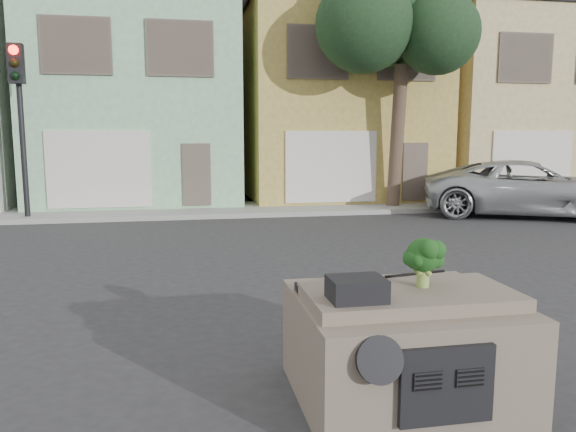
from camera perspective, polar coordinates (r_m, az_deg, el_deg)
name	(u,v)px	position (r m, az deg, el deg)	size (l,w,h in m)	color
ground_plane	(324,306)	(8.51, 3.64, -9.10)	(120.00, 120.00, 0.00)	#303033
sidewalk	(244,209)	(18.64, -4.44, 0.68)	(40.00, 3.00, 0.15)	gray
townhouse_mint	(140,101)	(22.44, -14.83, 11.19)	(7.20, 8.20, 7.55)	#91C596
townhouse_tan	(331,103)	(23.19, 4.37, 11.34)	(7.20, 8.20, 7.55)	tan
townhouse_beige	(500,105)	(26.17, 20.70, 10.49)	(7.20, 8.20, 7.55)	tan
silver_pickup	(526,216)	(19.09, 23.02, 0.00)	(2.88, 6.25, 1.74)	#AFB3B6
traffic_signal	(21,134)	(17.92, -25.47, 7.54)	(0.40, 0.40, 5.10)	black
tree_near	(399,81)	(19.09, 11.17, 13.29)	(4.40, 4.00, 8.50)	#1A341B
car_dashboard	(402,343)	(5.63, 11.51, -12.48)	(2.00, 1.80, 1.12)	#6C5F51
instrument_hump	(357,289)	(4.92, 6.99, -7.35)	(0.48, 0.38, 0.20)	black
wiper_arm	(415,274)	(5.90, 12.80, -5.75)	(0.70, 0.03, 0.02)	black
broccoli	(423,262)	(5.42, 13.59, -4.55)	(0.39, 0.39, 0.48)	#143711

